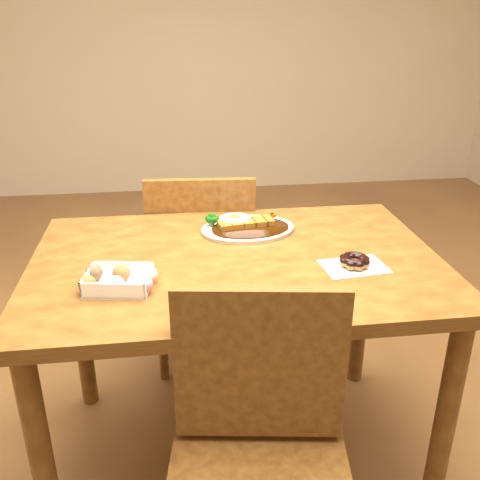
{
  "coord_description": "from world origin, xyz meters",
  "views": [
    {
      "loc": [
        -0.18,
        -1.41,
        1.42
      ],
      "look_at": [
        0.01,
        -0.01,
        0.81
      ],
      "focal_mm": 40.0,
      "sensor_mm": 36.0,
      "label": 1
    }
  ],
  "objects": [
    {
      "name": "donut_box",
      "position": [
        -0.33,
        -0.14,
        0.77
      ],
      "size": [
        0.2,
        0.16,
        0.05
      ],
      "rotation": [
        0.0,
        0.0,
        -0.17
      ],
      "color": "white",
      "rests_on": "table"
    },
    {
      "name": "pon_de_ring",
      "position": [
        0.32,
        -0.1,
        0.77
      ],
      "size": [
        0.19,
        0.14,
        0.03
      ],
      "rotation": [
        0.0,
        0.0,
        0.11
      ],
      "color": "silver",
      "rests_on": "table"
    },
    {
      "name": "chair_far",
      "position": [
        -0.07,
        0.53,
        0.48
      ],
      "size": [
        0.45,
        0.45,
        0.87
      ],
      "rotation": [
        0.0,
        0.0,
        3.06
      ],
      "color": "#47270E",
      "rests_on": "ground"
    },
    {
      "name": "table",
      "position": [
        0.0,
        0.0,
        0.65
      ],
      "size": [
        1.2,
        0.8,
        0.75
      ],
      "color": "#47270E",
      "rests_on": "ground"
    },
    {
      "name": "katsu_curry_plate",
      "position": [
        0.06,
        0.2,
        0.77
      ],
      "size": [
        0.32,
        0.24,
        0.06
      ],
      "rotation": [
        0.0,
        0.0,
        0.09
      ],
      "color": "white",
      "rests_on": "table"
    },
    {
      "name": "ground",
      "position": [
        0.0,
        0.0,
        0.0
      ],
      "size": [
        6.0,
        6.0,
        0.0
      ],
      "primitive_type": "plane",
      "color": "brown",
      "rests_on": "ground"
    },
    {
      "name": "chair_near",
      "position": [
        -0.02,
        -0.54,
        0.48
      ],
      "size": [
        0.48,
        0.48,
        0.87
      ],
      "rotation": [
        0.0,
        0.0,
        -0.14
      ],
      "color": "#47270E",
      "rests_on": "ground"
    }
  ]
}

